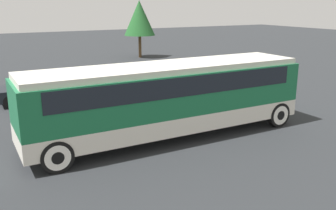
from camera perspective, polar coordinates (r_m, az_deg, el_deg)
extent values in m
plane|color=#26282B|center=(15.05, 0.00, -4.82)|extent=(120.00, 120.00, 0.00)
cube|color=silver|center=(14.79, 0.00, -1.96)|extent=(11.27, 2.57, 0.67)
cube|color=#19663D|center=(14.50, 0.00, 2.28)|extent=(11.27, 2.57, 1.57)
cube|color=black|center=(14.42, 0.00, 3.76)|extent=(9.92, 2.61, 0.71)
cube|color=beige|center=(14.33, 0.00, 5.77)|extent=(11.05, 2.36, 0.22)
cube|color=#19663D|center=(17.80, 15.67, 3.41)|extent=(0.36, 2.47, 1.80)
cylinder|color=black|center=(16.79, 16.47, -1.42)|extent=(1.06, 0.28, 1.06)
cylinder|color=silver|center=(16.79, 16.47, -1.42)|extent=(0.83, 0.30, 0.83)
cylinder|color=black|center=(16.79, 16.47, -1.42)|extent=(0.40, 0.32, 0.40)
cylinder|color=black|center=(18.44, 11.33, 0.39)|extent=(1.06, 0.28, 1.06)
cylinder|color=silver|center=(18.44, 11.33, 0.39)|extent=(0.83, 0.30, 0.83)
cylinder|color=black|center=(18.44, 11.33, 0.39)|extent=(0.40, 0.32, 0.40)
cylinder|color=black|center=(12.31, -16.58, -7.54)|extent=(1.06, 0.28, 1.06)
cylinder|color=silver|center=(12.31, -16.58, -7.54)|extent=(0.83, 0.30, 0.83)
cylinder|color=black|center=(12.31, -16.58, -7.54)|extent=(0.40, 0.32, 0.40)
cylinder|color=black|center=(14.48, -18.66, -4.26)|extent=(1.06, 0.28, 1.06)
cylinder|color=silver|center=(14.48, -18.66, -4.26)|extent=(0.83, 0.30, 0.83)
cylinder|color=black|center=(14.48, -18.66, -4.26)|extent=(0.40, 0.32, 0.40)
cube|color=black|center=(21.44, -18.90, 2.05)|extent=(4.25, 1.83, 0.62)
cube|color=black|center=(21.30, -19.48, 3.42)|extent=(2.21, 1.65, 0.47)
cylinder|color=black|center=(21.03, -14.07, 1.56)|extent=(0.70, 0.22, 0.70)
cylinder|color=black|center=(21.03, -14.07, 1.56)|extent=(0.27, 0.26, 0.27)
cylinder|color=black|center=(22.60, -15.18, 2.42)|extent=(0.70, 0.22, 0.70)
cylinder|color=black|center=(22.60, -15.18, 2.42)|extent=(0.27, 0.26, 0.27)
cylinder|color=black|center=(20.48, -22.90, 0.44)|extent=(0.70, 0.22, 0.70)
cylinder|color=black|center=(20.48, -22.90, 0.44)|extent=(0.27, 0.26, 0.27)
cylinder|color=black|center=(22.09, -23.41, 1.40)|extent=(0.70, 0.22, 0.70)
cylinder|color=black|center=(22.09, -23.41, 1.40)|extent=(0.27, 0.26, 0.27)
cube|color=#7A6B5B|center=(24.15, -3.27, 4.22)|extent=(4.30, 1.89, 0.62)
cube|color=black|center=(23.98, -3.66, 5.45)|extent=(2.24, 1.70, 0.46)
cylinder|color=black|center=(24.24, 1.27, 3.72)|extent=(0.63, 0.22, 0.63)
cylinder|color=black|center=(24.24, 1.27, 3.72)|extent=(0.24, 0.26, 0.24)
cylinder|color=black|center=(25.71, -0.66, 4.39)|extent=(0.63, 0.22, 0.63)
cylinder|color=black|center=(25.71, -0.66, 4.39)|extent=(0.24, 0.26, 0.24)
cylinder|color=black|center=(22.75, -6.20, 2.86)|extent=(0.63, 0.22, 0.63)
cylinder|color=black|center=(22.75, -6.20, 2.86)|extent=(0.24, 0.26, 0.24)
cylinder|color=black|center=(24.31, -7.78, 3.61)|extent=(0.63, 0.22, 0.63)
cylinder|color=black|center=(24.31, -7.78, 3.61)|extent=(0.24, 0.26, 0.24)
cylinder|color=brown|center=(37.15, -4.29, 8.90)|extent=(0.28, 0.28, 2.15)
cone|color=#1E5123|center=(36.95, -4.38, 13.10)|extent=(2.97, 2.97, 3.29)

